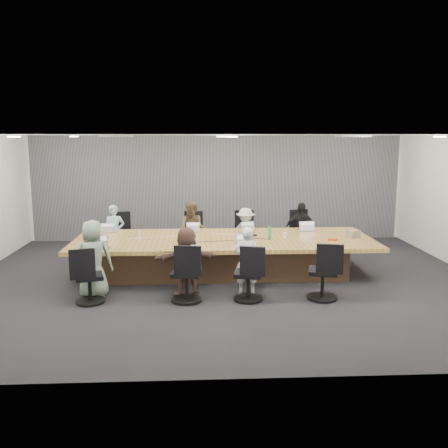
{
  "coord_description": "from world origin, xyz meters",
  "views": [
    {
      "loc": [
        -0.5,
        -9.37,
        2.78
      ],
      "look_at": [
        0.0,
        0.4,
        1.05
      ],
      "focal_mm": 40.0,
      "sensor_mm": 36.0,
      "label": 1
    }
  ],
  "objects_px": {
    "chair_0": "(117,238)",
    "bottle_green_left": "(95,229)",
    "bottle_green_right": "(270,233)",
    "laptop_6": "(244,246)",
    "chair_4": "(90,281)",
    "stapler": "(245,243)",
    "laptop_2": "(248,230)",
    "chair_2": "(244,237)",
    "chair_6": "(248,278)",
    "bottle_clear": "(139,235)",
    "laptop_5": "(187,247)",
    "chair_1": "(193,238)",
    "person_2": "(245,233)",
    "snack_packet": "(333,240)",
    "person_3": "(300,230)",
    "person_6": "(246,261)",
    "person_0": "(115,232)",
    "laptop_4": "(99,248)",
    "laptop_1": "(193,231)",
    "chair_5": "(186,278)",
    "person_4": "(93,259)",
    "person_1": "(193,230)",
    "conference_table": "(224,254)",
    "chair_3": "(297,236)",
    "canvas_bag": "(353,234)",
    "mug_brown": "(91,237)",
    "person_5": "(187,261)",
    "laptop_3": "(306,230)",
    "chair_7": "(323,276)"
  },
  "relations": [
    {
      "from": "chair_1",
      "to": "bottle_clear",
      "type": "xyz_separation_m",
      "value": [
        -1.05,
        -1.81,
        0.43
      ]
    },
    {
      "from": "laptop_3",
      "to": "person_4",
      "type": "distance_m",
      "value": 4.71
    },
    {
      "from": "chair_3",
      "to": "laptop_5",
      "type": "distance_m",
      "value": 3.6
    },
    {
      "from": "laptop_1",
      "to": "person_1",
      "type": "bearing_deg",
      "value": -86.71
    },
    {
      "from": "laptop_5",
      "to": "canvas_bag",
      "type": "distance_m",
      "value": 3.44
    },
    {
      "from": "bottle_clear",
      "to": "snack_packet",
      "type": "height_order",
      "value": "bottle_clear"
    },
    {
      "from": "person_3",
      "to": "person_4",
      "type": "relative_size",
      "value": 0.94
    },
    {
      "from": "person_3",
      "to": "chair_4",
      "type": "bearing_deg",
      "value": -141.98
    },
    {
      "from": "chair_1",
      "to": "stapler",
      "type": "xyz_separation_m",
      "value": [
        1.02,
        -2.35,
        0.36
      ]
    },
    {
      "from": "person_2",
      "to": "bottle_clear",
      "type": "distance_m",
      "value": 2.71
    },
    {
      "from": "person_2",
      "to": "laptop_3",
      "type": "distance_m",
      "value": 1.4
    },
    {
      "from": "chair_3",
      "to": "bottle_green_left",
      "type": "height_order",
      "value": "bottle_green_left"
    },
    {
      "from": "person_2",
      "to": "person_6",
      "type": "distance_m",
      "value": 2.71
    },
    {
      "from": "bottle_green_right",
      "to": "laptop_6",
      "type": "bearing_deg",
      "value": -130.5
    },
    {
      "from": "chair_2",
      "to": "chair_6",
      "type": "bearing_deg",
      "value": 80.85
    },
    {
      "from": "laptop_5",
      "to": "person_5",
      "type": "bearing_deg",
      "value": -89.75
    },
    {
      "from": "chair_2",
      "to": "laptop_6",
      "type": "xyz_separation_m",
      "value": [
        -0.24,
        -2.5,
        0.33
      ]
    },
    {
      "from": "chair_3",
      "to": "laptop_2",
      "type": "height_order",
      "value": "chair_3"
    },
    {
      "from": "bottle_green_right",
      "to": "laptop_2",
      "type": "bearing_deg",
      "value": 110.81
    },
    {
      "from": "chair_1",
      "to": "person_2",
      "type": "bearing_deg",
      "value": 160.33
    },
    {
      "from": "bottle_green_left",
      "to": "bottle_clear",
      "type": "relative_size",
      "value": 1.38
    },
    {
      "from": "bottle_clear",
      "to": "laptop_2",
      "type": "bearing_deg",
      "value": 22.0
    },
    {
      "from": "chair_0",
      "to": "canvas_bag",
      "type": "bearing_deg",
      "value": 142.13
    },
    {
      "from": "person_0",
      "to": "person_5",
      "type": "bearing_deg",
      "value": -65.28
    },
    {
      "from": "mug_brown",
      "to": "stapler",
      "type": "distance_m",
      "value": 3.09
    },
    {
      "from": "chair_5",
      "to": "laptop_4",
      "type": "xyz_separation_m",
      "value": [
        -1.62,
        0.9,
        0.33
      ]
    },
    {
      "from": "person_3",
      "to": "snack_packet",
      "type": "xyz_separation_m",
      "value": [
        0.3,
        -1.68,
        0.12
      ]
    },
    {
      "from": "person_5",
      "to": "person_6",
      "type": "height_order",
      "value": "person_5"
    },
    {
      "from": "chair_6",
      "to": "chair_4",
      "type": "bearing_deg",
      "value": -167.62
    },
    {
      "from": "person_3",
      "to": "chair_2",
      "type": "bearing_deg",
      "value": 166.61
    },
    {
      "from": "chair_6",
      "to": "mug_brown",
      "type": "relative_size",
      "value": 6.49
    },
    {
      "from": "chair_4",
      "to": "snack_packet",
      "type": "relative_size",
      "value": 4.77
    },
    {
      "from": "laptop_1",
      "to": "laptop_5",
      "type": "distance_m",
      "value": 1.6
    },
    {
      "from": "chair_4",
      "to": "laptop_2",
      "type": "relative_size",
      "value": 2.64
    },
    {
      "from": "chair_1",
      "to": "stapler",
      "type": "bearing_deg",
      "value": 109.9
    },
    {
      "from": "chair_3",
      "to": "laptop_6",
      "type": "relative_size",
      "value": 2.48
    },
    {
      "from": "chair_4",
      "to": "mug_brown",
      "type": "bearing_deg",
      "value": 85.83
    },
    {
      "from": "snack_packet",
      "to": "bottle_clear",
      "type": "bearing_deg",
      "value": 176.71
    },
    {
      "from": "chair_5",
      "to": "person_6",
      "type": "bearing_deg",
      "value": 26.52
    },
    {
      "from": "conference_table",
      "to": "person_0",
      "type": "relative_size",
      "value": 4.83
    },
    {
      "from": "person_0",
      "to": "laptop_4",
      "type": "bearing_deg",
      "value": -95.46
    },
    {
      "from": "chair_7",
      "to": "laptop_4",
      "type": "bearing_deg",
      "value": -179.01
    },
    {
      "from": "laptop_5",
      "to": "stapler",
      "type": "relative_size",
      "value": 2.43
    },
    {
      "from": "laptop_2",
      "to": "mug_brown",
      "type": "bearing_deg",
      "value": 4.55
    },
    {
      "from": "chair_0",
      "to": "stapler",
      "type": "relative_size",
      "value": 5.66
    },
    {
      "from": "canvas_bag",
      "to": "chair_4",
      "type": "bearing_deg",
      "value": -161.76
    },
    {
      "from": "chair_0",
      "to": "laptop_5",
      "type": "distance_m",
      "value": 3.04
    },
    {
      "from": "chair_0",
      "to": "bottle_green_left",
      "type": "relative_size",
      "value": 3.0
    },
    {
      "from": "laptop_6",
      "to": "bottle_green_left",
      "type": "xyz_separation_m",
      "value": [
        -2.98,
        1.18,
        0.13
      ]
    },
    {
      "from": "chair_4",
      "to": "stapler",
      "type": "xyz_separation_m",
      "value": [
        2.72,
        1.05,
        0.38
      ]
    }
  ]
}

